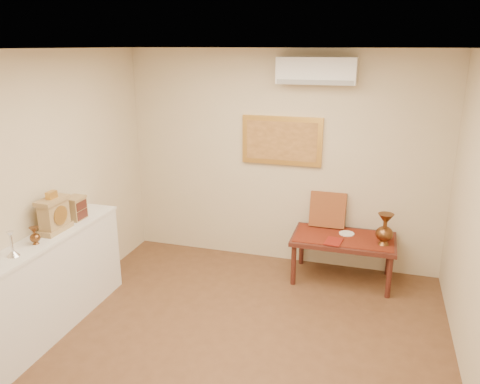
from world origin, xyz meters
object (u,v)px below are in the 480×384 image
at_px(brass_urn_tall, 385,226).
at_px(wooden_chest, 76,208).
at_px(mantel_clock, 54,214).
at_px(display_ledge, 49,284).
at_px(low_table, 343,242).

relative_size(brass_urn_tall, wooden_chest, 1.84).
distance_m(brass_urn_tall, mantel_clock, 3.52).
relative_size(brass_urn_tall, mantel_clock, 1.09).
height_order(brass_urn_tall, display_ledge, brass_urn_tall).
bearing_deg(low_table, mantel_clock, -147.64).
bearing_deg(brass_urn_tall, display_ledge, -150.24).
distance_m(brass_urn_tall, wooden_chest, 3.38).
bearing_deg(brass_urn_tall, mantel_clock, -152.87).
xyz_separation_m(brass_urn_tall, low_table, (-0.45, 0.09, -0.30)).
relative_size(display_ledge, mantel_clock, 4.93).
bearing_deg(mantel_clock, low_table, 32.36).
bearing_deg(brass_urn_tall, wooden_chest, -158.17).
xyz_separation_m(display_ledge, mantel_clock, (0.01, 0.19, 0.66)).
distance_m(display_ledge, mantel_clock, 0.69).
bearing_deg(wooden_chest, low_table, 26.69).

